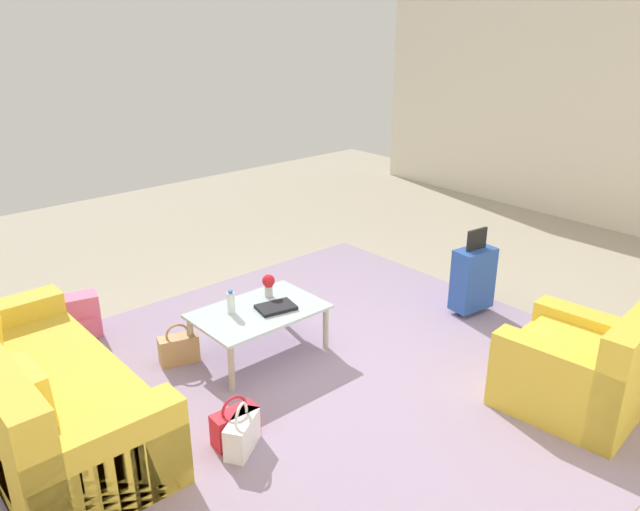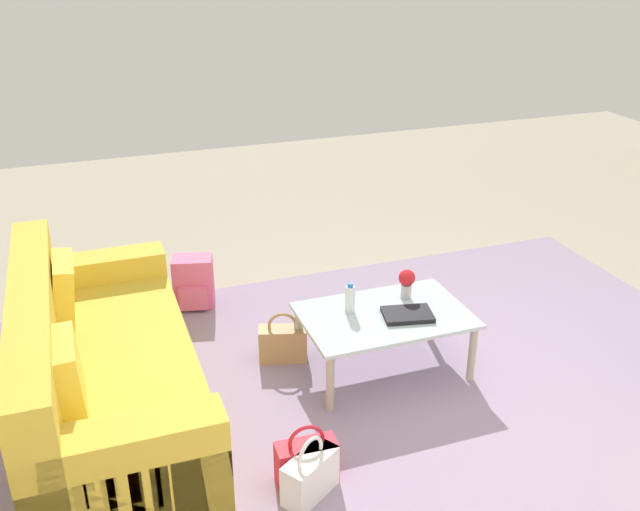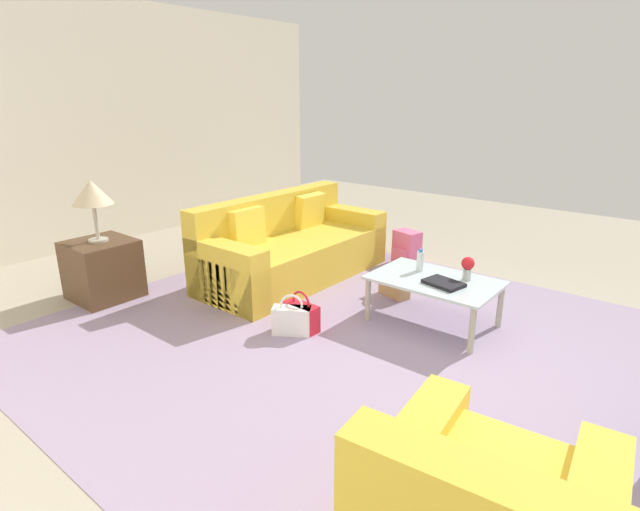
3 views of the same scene
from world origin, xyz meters
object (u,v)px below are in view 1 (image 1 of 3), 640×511
at_px(coffee_table, 259,315).
at_px(flower_vase, 269,284).
at_px(couch, 33,400).
at_px(suitcase_blue, 473,278).
at_px(water_bottle, 231,303).
at_px(coffee_table_book, 276,307).
at_px(handbag_white, 242,433).
at_px(handbag_red, 235,425).
at_px(handbag_tan, 179,349).
at_px(armchair, 583,373).
at_px(backpack_pink, 82,317).

bearing_deg(coffee_table, flower_vase, -145.71).
bearing_deg(couch, suitcase_blue, 168.10).
distance_m(water_bottle, flower_vase, 0.42).
bearing_deg(coffee_table_book, handbag_white, 54.00).
bearing_deg(water_bottle, handbag_white, 58.83).
bearing_deg(water_bottle, handbag_red, 56.71).
relative_size(coffee_table, flower_vase, 5.18).
xyz_separation_m(handbag_red, handbag_tan, (-0.22, -1.16, 0.00)).
bearing_deg(armchair, water_bottle, -56.39).
bearing_deg(water_bottle, suitcase_blue, 160.02).
bearing_deg(flower_vase, coffee_table, 34.29).
xyz_separation_m(coffee_table, handbag_white, (0.82, 0.93, -0.24)).
height_order(armchair, water_bottle, armchair).
relative_size(coffee_table_book, backpack_pink, 0.77).
bearing_deg(suitcase_blue, backpack_pink, -33.53).
bearing_deg(backpack_pink, couch, 56.28).
xyz_separation_m(suitcase_blue, handbag_white, (2.82, 0.23, -0.23)).
xyz_separation_m(water_bottle, handbag_red, (0.61, 0.92, -0.38)).
bearing_deg(armchair, backpack_pink, -56.26).
height_order(coffee_table_book, flower_vase, flower_vase).
height_order(water_bottle, handbag_tan, water_bottle).
relative_size(water_bottle, handbag_tan, 0.57).
bearing_deg(backpack_pink, coffee_table, 127.85).
bearing_deg(handbag_white, coffee_table_book, -138.02).
relative_size(flower_vase, handbag_white, 0.57).
bearing_deg(handbag_red, handbag_white, 82.09).
bearing_deg(armchair, coffee_table_book, -60.38).
bearing_deg(handbag_red, backpack_pink, -84.71).
relative_size(coffee_table, coffee_table_book, 3.44).
height_order(armchair, handbag_red, armchair).
relative_size(couch, coffee_table, 2.05).
bearing_deg(suitcase_blue, coffee_table_book, -18.25).
height_order(coffee_table, coffee_table_book, coffee_table_book).
relative_size(armchair, flower_vase, 4.91).
distance_m(coffee_table, water_bottle, 0.27).
distance_m(couch, coffee_table_book, 1.93).
distance_m(coffee_table, handbag_red, 1.18).
xyz_separation_m(couch, flower_vase, (-2.02, -0.05, 0.24)).
height_order(coffee_table, water_bottle, water_bottle).
bearing_deg(handbag_red, flower_vase, -136.51).
relative_size(water_bottle, backpack_pink, 0.51).
bearing_deg(backpack_pink, handbag_red, 95.29).
bearing_deg(flower_vase, handbag_white, 45.97).
height_order(coffee_table, flower_vase, flower_vase).
relative_size(water_bottle, handbag_red, 0.57).
bearing_deg(flower_vase, water_bottle, 6.79).
bearing_deg(handbag_white, suitcase_blue, -175.40).
distance_m(coffee_table_book, handbag_white, 1.30).
height_order(coffee_table, handbag_white, coffee_table).
bearing_deg(handbag_tan, coffee_table, 150.34).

